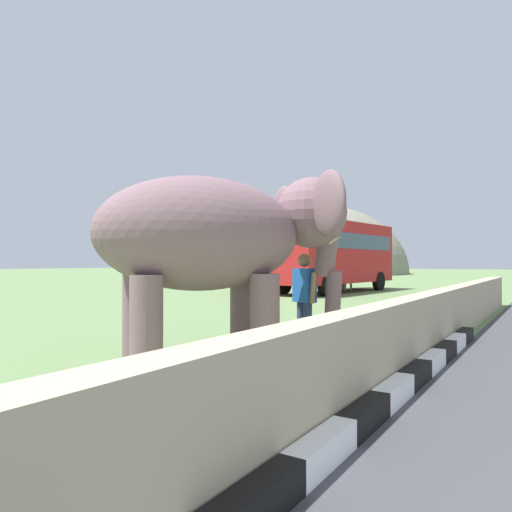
% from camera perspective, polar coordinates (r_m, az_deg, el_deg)
% --- Properties ---
extents(barrier_parapet, '(28.00, 0.36, 1.00)m').
position_cam_1_polar(barrier_parapet, '(4.59, 9.93, -13.37)').
color(barrier_parapet, tan).
rests_on(barrier_parapet, ground_plane).
extents(elephant, '(3.94, 3.62, 2.89)m').
position_cam_1_polar(elephant, '(7.05, -3.99, 2.32)').
color(elephant, '#7A5C63').
rests_on(elephant, ground_plane).
extents(person_handler, '(0.41, 0.63, 1.66)m').
position_cam_1_polar(person_handler, '(8.05, 5.95, -4.89)').
color(person_handler, navy).
rests_on(person_handler, ground_plane).
extents(bus_red, '(9.00, 3.36, 3.50)m').
position_cam_1_polar(bus_red, '(23.84, 9.54, 0.60)').
color(bus_red, '#B21E1E').
rests_on(bus_red, ground_plane).
extents(cow_near, '(1.48, 1.76, 1.23)m').
position_cam_1_polar(cow_near, '(25.71, 10.75, -2.19)').
color(cow_near, beige).
rests_on(cow_near, ground_plane).
extents(hill_east, '(26.00, 20.80, 17.84)m').
position_cam_1_polar(hill_east, '(62.67, 8.60, -2.16)').
color(hill_east, gray).
rests_on(hill_east, ground_plane).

